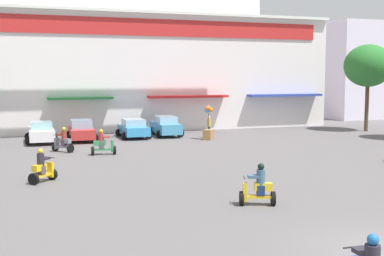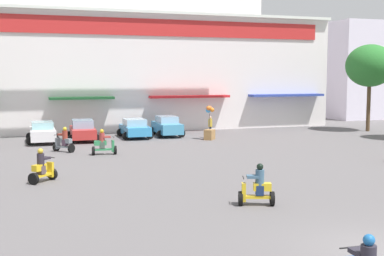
# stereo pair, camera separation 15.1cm
# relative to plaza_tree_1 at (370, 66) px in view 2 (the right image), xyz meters

# --- Properties ---
(ground_plane) EXTENTS (128.00, 128.00, 0.00)m
(ground_plane) POSITION_rel_plaza_tree_1_xyz_m (-18.71, -11.70, -5.52)
(ground_plane) COLOR #605C5D
(colonial_building) EXTENTS (36.05, 17.40, 19.89)m
(colonial_building) POSITION_rel_plaza_tree_1_xyz_m (-18.71, 11.65, 3.16)
(colonial_building) COLOR white
(colonial_building) RESTS_ON ground
(flank_building_right) EXTENTS (10.72, 10.96, 10.52)m
(flank_building_right) POSITION_rel_plaza_tree_1_xyz_m (9.32, 14.03, -0.27)
(flank_building_right) COLOR silver
(flank_building_right) RESTS_ON ground
(plaza_tree_1) EXTENTS (3.95, 4.17, 7.33)m
(plaza_tree_1) POSITION_rel_plaza_tree_1_xyz_m (0.00, 0.00, 0.00)
(plaza_tree_1) COLOR brown
(plaza_tree_1) RESTS_ON ground
(parked_car_0) EXTENTS (2.28, 4.28, 1.48)m
(parked_car_0) POSITION_rel_plaza_tree_1_xyz_m (-26.55, 1.26, -4.77)
(parked_car_0) COLOR white
(parked_car_0) RESTS_ON ground
(parked_car_1) EXTENTS (2.39, 4.19, 1.52)m
(parked_car_1) POSITION_rel_plaza_tree_1_xyz_m (-23.74, 1.40, -4.76)
(parked_car_1) COLOR #BA2E2C
(parked_car_1) RESTS_ON ground
(parked_car_2) EXTENTS (2.40, 3.87, 1.43)m
(parked_car_2) POSITION_rel_plaza_tree_1_xyz_m (-19.77, 1.90, -4.80)
(parked_car_2) COLOR #3491CE
(parked_car_2) RESTS_ON ground
(parked_car_3) EXTENTS (2.27, 3.90, 1.57)m
(parked_car_3) POSITION_rel_plaza_tree_1_xyz_m (-17.16, 2.15, -4.74)
(parked_car_3) COLOR #4495C0
(parked_car_3) RESTS_ON ground
(scooter_rider_1) EXTENTS (1.32, 1.37, 1.57)m
(scooter_rider_1) POSITION_rel_plaza_tree_1_xyz_m (-25.45, -3.74, -4.88)
(scooter_rider_1) COLOR black
(scooter_rider_1) RESTS_ON ground
(scooter_rider_3) EXTENTS (1.46, 0.59, 1.55)m
(scooter_rider_3) POSITION_rel_plaza_tree_1_xyz_m (-23.27, -5.65, -4.88)
(scooter_rider_3) COLOR black
(scooter_rider_3) RESTS_ON ground
(scooter_rider_4) EXTENTS (1.31, 1.33, 1.54)m
(scooter_rider_4) POSITION_rel_plaza_tree_1_xyz_m (-27.04, -12.57, -4.89)
(scooter_rider_4) COLOR black
(scooter_rider_4) RESTS_ON ground
(scooter_rider_6) EXTENTS (1.40, 0.94, 1.56)m
(scooter_rider_6) POSITION_rel_plaza_tree_1_xyz_m (-19.74, -19.23, -4.88)
(scooter_rider_6) COLOR black
(scooter_rider_6) RESTS_ON ground
(pedestrian_1) EXTENTS (0.42, 0.42, 1.67)m
(pedestrian_1) POSITION_rel_plaza_tree_1_xyz_m (-14.39, -0.12, -4.56)
(pedestrian_1) COLOR #17263B
(pedestrian_1) RESTS_ON ground
(balloon_vendor_cart) EXTENTS (1.04, 1.08, 2.52)m
(balloon_vendor_cart) POSITION_rel_plaza_tree_1_xyz_m (-14.78, -1.04, -4.50)
(balloon_vendor_cart) COLOR #A37745
(balloon_vendor_cart) RESTS_ON ground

